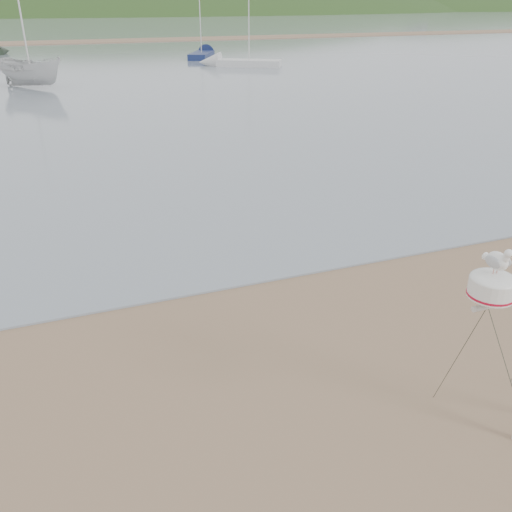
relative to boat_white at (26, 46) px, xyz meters
name	(u,v)px	position (x,y,z in m)	size (l,w,h in m)	color
water	(29,23)	(0.02, 100.08, -2.36)	(560.00, 256.00, 0.04)	slate
sandbar	(30,43)	(0.02, 38.08, -2.31)	(560.00, 7.00, 0.07)	brown
hill_ridge	(86,66)	(18.54, 203.08, -22.08)	(620.00, 180.00, 80.00)	#1F3716
far_cottages	(37,1)	(3.02, 164.08, 1.62)	(294.40, 6.30, 8.00)	beige
boat_white	(26,46)	(0.00, 0.00, 0.00)	(1.76, 1.81, 4.69)	silver
sailboat_blue_far	(205,53)	(15.01, 14.89, -2.08)	(4.22, 6.34, 6.31)	#15204C
sailboat_white_near	(228,63)	(14.57, 6.70, -2.08)	(6.46, 4.75, 6.55)	silver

